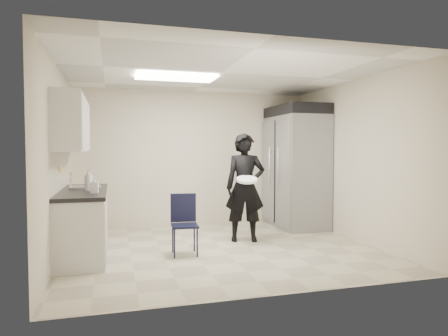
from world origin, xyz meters
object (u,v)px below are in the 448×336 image
object	(u,v)px
lower_counter	(83,224)
folding_chair	(185,226)
commercial_fridge	(296,172)
man_tuxedo	(245,187)

from	to	relation	value
lower_counter	folding_chair	size ratio (longest dim) A/B	2.31
commercial_fridge	man_tuxedo	xyz separation A→B (m)	(-1.33, -0.90, -0.18)
commercial_fridge	folding_chair	bearing A→B (deg)	-148.45
commercial_fridge	lower_counter	bearing A→B (deg)	-164.12
commercial_fridge	man_tuxedo	bearing A→B (deg)	-145.94
folding_chair	man_tuxedo	distance (m)	1.32
lower_counter	commercial_fridge	distance (m)	3.98
commercial_fridge	folding_chair	size ratio (longest dim) A/B	2.55
lower_counter	folding_chair	bearing A→B (deg)	-16.63
folding_chair	man_tuxedo	bearing A→B (deg)	32.28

